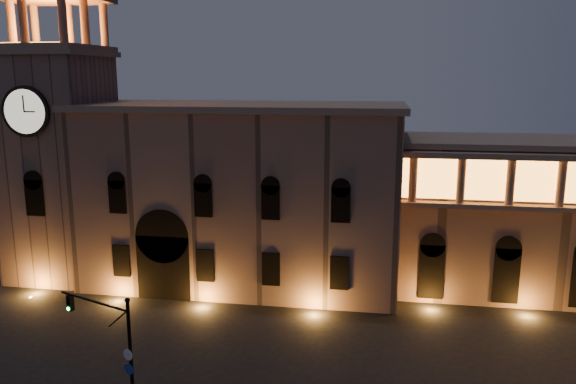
{
  "coord_description": "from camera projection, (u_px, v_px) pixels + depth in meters",
  "views": [
    {
      "loc": [
        11.07,
        -30.04,
        20.2
      ],
      "look_at": [
        3.51,
        16.0,
        10.47
      ],
      "focal_mm": 35.0,
      "sensor_mm": 36.0,
      "label": 1
    }
  ],
  "objects": [
    {
      "name": "traffic_light",
      "position": [
        119.0,
        357.0,
        32.43
      ],
      "size": [
        5.54,
        2.41,
        8.09
      ],
      "rotation": [
        0.0,
        0.0,
        -0.37
      ],
      "color": "black",
      "rests_on": "ground"
    },
    {
      "name": "clock_tower",
      "position": [
        59.0,
        154.0,
        55.87
      ],
      "size": [
        9.8,
        9.8,
        32.4
      ],
      "color": "#7E5F52",
      "rests_on": "ground"
    },
    {
      "name": "government_building",
      "position": [
        241.0,
        195.0,
        54.62
      ],
      "size": [
        30.8,
        12.8,
        17.6
      ],
      "color": "#7E5F52",
      "rests_on": "ground"
    }
  ]
}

